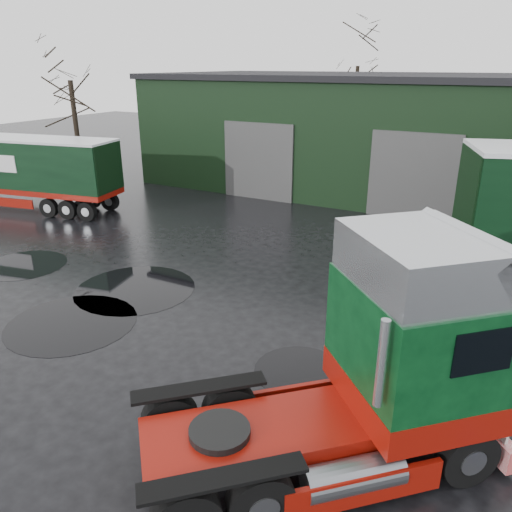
{
  "coord_description": "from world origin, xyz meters",
  "views": [
    {
      "loc": [
        6.36,
        -9.27,
        6.85
      ],
      "look_at": [
        0.07,
        2.43,
        1.7
      ],
      "focal_mm": 35.0,
      "sensor_mm": 36.0,
      "label": 1
    }
  ],
  "objects": [
    {
      "name": "ground",
      "position": [
        0.0,
        0.0,
        0.0
      ],
      "size": [
        100.0,
        100.0,
        0.0
      ],
      "primitive_type": "plane",
      "color": "black"
    },
    {
      "name": "puddle_2",
      "position": [
        -9.01,
        1.5,
        0.0
      ],
      "size": [
        2.97,
        2.97,
        0.01
      ],
      "primitive_type": "cylinder",
      "color": "black",
      "rests_on": "ground"
    },
    {
      "name": "tree_left",
      "position": [
        -17.0,
        12.0,
        4.25
      ],
      "size": [
        4.4,
        4.4,
        8.5
      ],
      "primitive_type": null,
      "color": "black",
      "rests_on": "ground"
    },
    {
      "name": "puddle_1",
      "position": [
        2.51,
        0.11,
        0.0
      ],
      "size": [
        2.2,
        2.2,
        0.01
      ],
      "primitive_type": "cylinder",
      "color": "black",
      "rests_on": "ground"
    },
    {
      "name": "puddle_4",
      "position": [
        -4.06,
        1.82,
        0.0
      ],
      "size": [
        3.86,
        3.86,
        0.01
      ],
      "primitive_type": "cylinder",
      "color": "black",
      "rests_on": "ground"
    },
    {
      "name": "trailer_left",
      "position": [
        -16.0,
        6.59,
        1.78
      ],
      "size": [
        11.72,
        4.47,
        3.57
      ],
      "primitive_type": null,
      "rotation": [
        0.0,
        0.0,
        1.76
      ],
      "color": "silver",
      "rests_on": "ground"
    },
    {
      "name": "warehouse",
      "position": [
        2.0,
        20.0,
        3.16
      ],
      "size": [
        32.4,
        12.4,
        6.3
      ],
      "color": "black",
      "rests_on": "ground"
    },
    {
      "name": "hero_tractor",
      "position": [
        3.84,
        -2.45,
        2.15
      ],
      "size": [
        7.06,
        6.9,
        4.31
      ],
      "primitive_type": null,
      "rotation": [
        0.0,
        0.0,
        -0.81
      ],
      "color": "#083416",
      "rests_on": "ground"
    },
    {
      "name": "puddle_0",
      "position": [
        -4.1,
        -0.79,
        0.0
      ],
      "size": [
        3.61,
        3.61,
        0.01
      ],
      "primitive_type": "cylinder",
      "color": "black",
      "rests_on": "ground"
    },
    {
      "name": "tree_back_a",
      "position": [
        -6.0,
        30.0,
        4.75
      ],
      "size": [
        4.4,
        4.4,
        9.5
      ],
      "primitive_type": null,
      "color": "black",
      "rests_on": "ground"
    }
  ]
}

